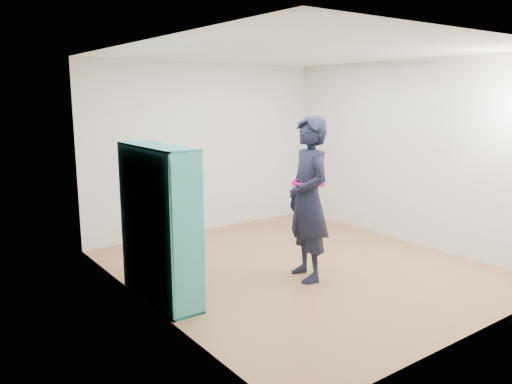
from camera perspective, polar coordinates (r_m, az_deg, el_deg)
floor at (r=6.31m, az=5.07°, el=-8.56°), size 4.50×4.50×0.00m
ceiling at (r=5.97m, az=5.51°, el=15.66°), size 4.50×4.50×0.00m
wall_left at (r=4.93m, az=-12.45°, el=1.30°), size 0.02×4.50×2.60m
wall_right at (r=7.47m, az=16.92°, el=4.31°), size 0.02×4.50×2.60m
wall_back at (r=7.83m, az=-5.69°, el=5.01°), size 4.00×0.02×2.60m
wall_front at (r=4.59m, az=24.15°, el=-0.12°), size 4.00×0.02×2.60m
bookshelf at (r=5.22m, az=-11.23°, el=-3.68°), size 0.35×1.22×1.62m
person at (r=5.71m, az=5.99°, el=-0.82°), size 0.61×0.78×1.89m
smartphone at (r=5.71m, az=4.44°, el=0.45°), size 0.02×0.09×0.12m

